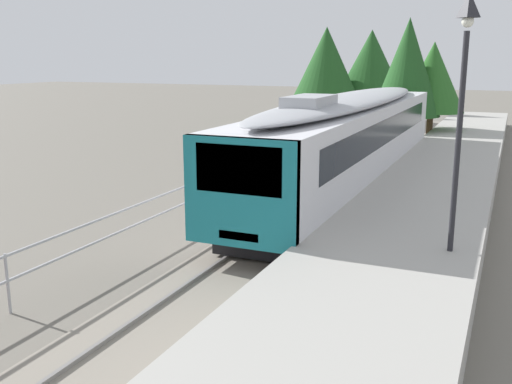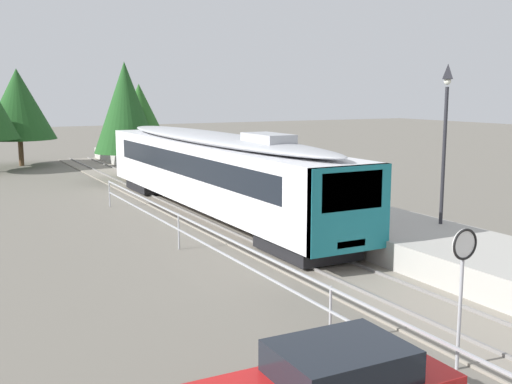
{
  "view_description": "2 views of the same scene",
  "coord_description": "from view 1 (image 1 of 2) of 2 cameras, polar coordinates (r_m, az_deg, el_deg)",
  "views": [
    {
      "loc": [
        5.54,
        3.99,
        4.99
      ],
      "look_at": [
        0.0,
        16.7,
        1.8
      ],
      "focal_mm": 41.23,
      "sensor_mm": 36.0,
      "label": 1
    },
    {
      "loc": [
        -10.63,
        1.65,
        5.31
      ],
      "look_at": [
        -1.0,
        19.7,
        2.0
      ],
      "focal_mm": 43.2,
      "sensor_mm": 36.0,
      "label": 2
    }
  ],
  "objects": [
    {
      "name": "carpark_fence",
      "position": [
        12.61,
        -23.07,
        -7.01
      ],
      "size": [
        0.06,
        36.06,
        1.25
      ],
      "color": "#9EA0A5",
      "rests_on": "ground"
    },
    {
      "name": "tree_behind_station_far",
      "position": [
        34.47,
        14.5,
        11.61
      ],
      "size": [
        3.86,
        3.86,
        7.13
      ],
      "color": "brown",
      "rests_on": "ground"
    },
    {
      "name": "tree_distant_left",
      "position": [
        46.48,
        11.1,
        12.09
      ],
      "size": [
        5.21,
        5.21,
        7.02
      ],
      "color": "brown",
      "rests_on": "ground"
    },
    {
      "name": "station_platform",
      "position": [
        18.71,
        15.82,
        -1.58
      ],
      "size": [
        3.9,
        60.0,
        0.9
      ],
      "primitive_type": "cube",
      "color": "#A8A59E",
      "rests_on": "ground"
    },
    {
      "name": "tree_behind_carpark",
      "position": [
        35.54,
        16.77,
        10.6
      ],
      "size": [
        3.73,
        3.73,
        5.86
      ],
      "color": "brown",
      "rests_on": "ground"
    },
    {
      "name": "commuter_train",
      "position": [
        22.41,
        9.09,
        5.51
      ],
      "size": [
        2.82,
        19.87,
        3.74
      ],
      "color": "silver",
      "rests_on": "track_rails"
    },
    {
      "name": "track_rails",
      "position": [
        19.48,
        6.25,
        -1.86
      ],
      "size": [
        3.2,
        60.0,
        0.14
      ],
      "color": "gray",
      "rests_on": "ground"
    },
    {
      "name": "ground_plane",
      "position": [
        20.55,
        -1.76,
        -1.1
      ],
      "size": [
        160.0,
        160.0,
        0.0
      ],
      "primitive_type": "plane",
      "color": "#6B665B"
    },
    {
      "name": "platform_lamp_mid_platform",
      "position": [
        12.82,
        19.49,
        10.59
      ],
      "size": [
        0.34,
        0.34,
        5.35
      ],
      "color": "#232328",
      "rests_on": "station_platform"
    },
    {
      "name": "tree_distant_centre",
      "position": [
        44.35,
        6.83,
        12.47
      ],
      "size": [
        4.69,
        4.69,
        7.15
      ],
      "color": "brown",
      "rests_on": "ground"
    }
  ]
}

